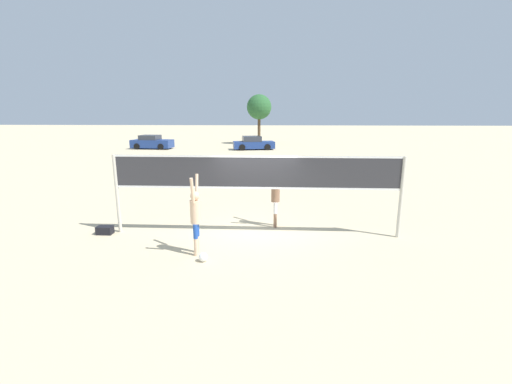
{
  "coord_description": "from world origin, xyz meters",
  "views": [
    {
      "loc": [
        0.54,
        -10.13,
        3.7
      ],
      "look_at": [
        0.0,
        0.0,
        1.36
      ],
      "focal_mm": 24.0,
      "sensor_mm": 36.0,
      "label": 1
    }
  ],
  "objects_px": {
    "player_blocker": "(275,194)",
    "gear_bag": "(105,230)",
    "tree_left_cluster": "(259,107)",
    "volleyball_net": "(256,178)",
    "parked_car_near": "(152,143)",
    "player_spiker": "(196,214)",
    "parked_car_mid": "(253,144)",
    "volleyball": "(203,257)"
  },
  "relations": [
    {
      "from": "volleyball",
      "to": "gear_bag",
      "type": "xyz_separation_m",
      "value": [
        -3.5,
        1.86,
        0.01
      ]
    },
    {
      "from": "player_spiker",
      "to": "player_blocker",
      "type": "xyz_separation_m",
      "value": [
        2.1,
        2.43,
        -0.02
      ]
    },
    {
      "from": "player_spiker",
      "to": "parked_car_near",
      "type": "bearing_deg",
      "value": 21.81
    },
    {
      "from": "tree_left_cluster",
      "to": "parked_car_near",
      "type": "bearing_deg",
      "value": -150.11
    },
    {
      "from": "player_spiker",
      "to": "parked_car_near",
      "type": "distance_m",
      "value": 29.65
    },
    {
      "from": "player_spiker",
      "to": "volleyball",
      "type": "height_order",
      "value": "player_spiker"
    },
    {
      "from": "parked_car_near",
      "to": "tree_left_cluster",
      "type": "height_order",
      "value": "tree_left_cluster"
    },
    {
      "from": "player_blocker",
      "to": "gear_bag",
      "type": "bearing_deg",
      "value": -78.98
    },
    {
      "from": "volleyball_net",
      "to": "parked_car_mid",
      "type": "relative_size",
      "value": 1.96
    },
    {
      "from": "parked_car_mid",
      "to": "tree_left_cluster",
      "type": "bearing_deg",
      "value": 76.36
    },
    {
      "from": "gear_bag",
      "to": "volleyball_net",
      "type": "bearing_deg",
      "value": 2.7
    },
    {
      "from": "parked_car_near",
      "to": "parked_car_mid",
      "type": "bearing_deg",
      "value": 3.74
    },
    {
      "from": "gear_bag",
      "to": "player_blocker",
      "type": "bearing_deg",
      "value": 11.02
    },
    {
      "from": "parked_car_near",
      "to": "tree_left_cluster",
      "type": "relative_size",
      "value": 0.73
    },
    {
      "from": "volleyball_net",
      "to": "parked_car_mid",
      "type": "height_order",
      "value": "volleyball_net"
    },
    {
      "from": "parked_car_mid",
      "to": "parked_car_near",
      "type": "bearing_deg",
      "value": 168.21
    },
    {
      "from": "volleyball_net",
      "to": "gear_bag",
      "type": "relative_size",
      "value": 18.23
    },
    {
      "from": "volleyball_net",
      "to": "volleyball",
      "type": "distance_m",
      "value": 2.95
    },
    {
      "from": "gear_bag",
      "to": "tree_left_cluster",
      "type": "bearing_deg",
      "value": 84.06
    },
    {
      "from": "player_spiker",
      "to": "volleyball",
      "type": "distance_m",
      "value": 1.15
    },
    {
      "from": "volleyball_net",
      "to": "player_spiker",
      "type": "xyz_separation_m",
      "value": [
        -1.5,
        -1.61,
        -0.68
      ]
    },
    {
      "from": "volleyball_net",
      "to": "parked_car_mid",
      "type": "bearing_deg",
      "value": 93.71
    },
    {
      "from": "parked_car_near",
      "to": "gear_bag",
      "type": "bearing_deg",
      "value": -68.83
    },
    {
      "from": "parked_car_near",
      "to": "player_spiker",
      "type": "bearing_deg",
      "value": -63.59
    },
    {
      "from": "volleyball",
      "to": "parked_car_mid",
      "type": "xyz_separation_m",
      "value": [
        -0.43,
        27.82,
        0.51
      ]
    },
    {
      "from": "gear_bag",
      "to": "parked_car_near",
      "type": "height_order",
      "value": "parked_car_near"
    },
    {
      "from": "player_spiker",
      "to": "parked_car_mid",
      "type": "distance_m",
      "value": 27.36
    },
    {
      "from": "volleyball",
      "to": "gear_bag",
      "type": "bearing_deg",
      "value": 152.07
    },
    {
      "from": "player_blocker",
      "to": "gear_bag",
      "type": "distance_m",
      "value": 5.53
    },
    {
      "from": "player_blocker",
      "to": "parked_car_mid",
      "type": "relative_size",
      "value": 0.47
    },
    {
      "from": "player_spiker",
      "to": "player_blocker",
      "type": "bearing_deg",
      "value": -40.84
    },
    {
      "from": "volleyball",
      "to": "gear_bag",
      "type": "distance_m",
      "value": 3.96
    },
    {
      "from": "player_blocker",
      "to": "gear_bag",
      "type": "xyz_separation_m",
      "value": [
        -5.34,
        -1.04,
        -0.99
      ]
    },
    {
      "from": "player_blocker",
      "to": "gear_bag",
      "type": "relative_size",
      "value": 4.39
    },
    {
      "from": "player_blocker",
      "to": "volleyball_net",
      "type": "bearing_deg",
      "value": -36.23
    },
    {
      "from": "player_spiker",
      "to": "player_blocker",
      "type": "height_order",
      "value": "player_spiker"
    },
    {
      "from": "tree_left_cluster",
      "to": "volleyball_net",
      "type": "bearing_deg",
      "value": -87.59
    },
    {
      "from": "player_spiker",
      "to": "tree_left_cluster",
      "type": "xyz_separation_m",
      "value": [
        0.15,
        33.94,
        3.28
      ]
    },
    {
      "from": "volleyball_net",
      "to": "player_blocker",
      "type": "relative_size",
      "value": 4.15
    },
    {
      "from": "player_spiker",
      "to": "parked_car_mid",
      "type": "height_order",
      "value": "player_spiker"
    },
    {
      "from": "volleyball",
      "to": "parked_car_mid",
      "type": "distance_m",
      "value": 27.83
    },
    {
      "from": "player_blocker",
      "to": "parked_car_near",
      "type": "bearing_deg",
      "value": -152.4
    }
  ]
}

